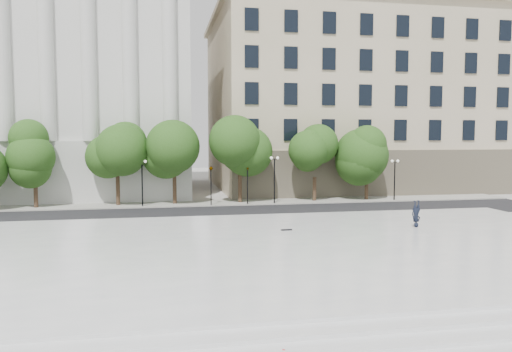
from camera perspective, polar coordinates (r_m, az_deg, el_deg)
The scene contains 13 objects.
ground at distance 24.60m, azimuth 1.00°, elevation -10.54°, with size 160.00×160.00×0.00m, color #ACAAA2.
plaza at distance 27.41m, azimuth -0.28°, elevation -8.49°, with size 44.00×22.00×0.45m, color white.
street at distance 42.04m, azimuth -3.97°, elevation -4.24°, with size 60.00×8.00×0.02m, color black.
far_sidewalk at distance 47.93m, azimuth -4.80°, elevation -3.10°, with size 60.00×4.00×0.12m, color #B1AFA3.
building_west at distance 63.37m, azimuth -22.03°, elevation 10.06°, with size 31.50×27.65×25.60m.
building_east at distance 67.11m, azimuth 11.21°, elevation 8.48°, with size 36.00×26.15×23.00m.
traffic_light_west at distance 45.86m, azimuth -5.18°, elevation 1.13°, with size 0.89×1.77×4.20m.
traffic_light_east at distance 46.31m, azimuth -0.99°, elevation 1.11°, with size 0.55×1.67×4.16m.
person_lying at distance 34.62m, azimuth 17.82°, elevation -5.19°, with size 0.64×0.42×1.75m, color black.
skateboard at distance 31.94m, azimuth 3.50°, elevation -6.15°, with size 0.72×0.18×0.07m, color black.
plaza_steps at distance 16.39m, azimuth 7.61°, elevation -18.01°, with size 44.00×3.00×0.30m.
street_trees at distance 47.02m, azimuth -7.36°, elevation 2.87°, with size 40.42×5.24×7.94m.
lamp_posts at distance 46.19m, azimuth -5.41°, elevation 0.26°, with size 37.64×0.28×4.54m.
Camera 1 is at (-4.80, -23.27, 6.39)m, focal length 35.00 mm.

